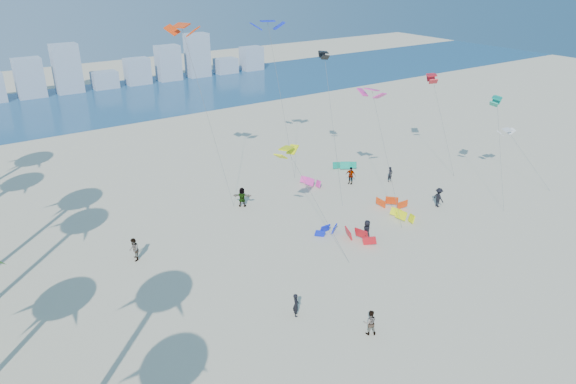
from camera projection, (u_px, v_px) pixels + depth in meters
ground at (401, 367)px, 30.49m from camera, size 220.00×220.00×0.00m
ocean at (77, 106)px, 84.91m from camera, size 220.00×220.00×0.00m
kitesurfer_near at (296, 305)px, 34.61m from camera, size 0.64×0.72×1.67m
kitesurfer_mid at (370, 322)px, 32.89m from camera, size 1.05×0.99×1.71m
kitesurfers_far at (314, 204)px, 48.58m from camera, size 28.64×12.89×1.91m
grounded_kites at (359, 204)px, 49.83m from camera, size 13.81×16.11×0.97m
flying_kites at (340, 67)px, 49.13m from camera, size 32.39×21.54×17.12m
distant_skyline at (52, 77)px, 90.61m from camera, size 85.00×3.00×8.40m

